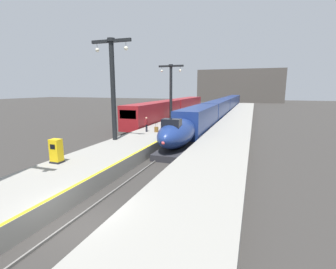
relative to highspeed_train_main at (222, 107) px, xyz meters
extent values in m
plane|color=#33302D|center=(0.00, -47.05, -1.97)|extent=(260.00, 260.00, 0.00)
cube|color=gray|center=(-4.05, -22.30, -1.44)|extent=(4.80, 110.00, 1.05)
cube|color=gray|center=(4.05, -22.30, -1.44)|extent=(4.80, 110.00, 1.05)
cube|color=yellow|center=(-1.77, -22.30, -0.91)|extent=(0.20, 107.80, 0.01)
cube|color=slate|center=(-0.75, -19.55, -1.91)|extent=(0.08, 110.00, 0.12)
cube|color=slate|center=(0.75, -19.55, -1.91)|extent=(0.08, 110.00, 0.12)
cube|color=slate|center=(-8.85, -19.55, -1.91)|extent=(0.08, 110.00, 0.12)
cube|color=slate|center=(-7.35, -19.55, -1.91)|extent=(0.08, 110.00, 0.12)
ellipsoid|color=navy|center=(0.00, -33.35, -0.14)|extent=(2.78, 7.84, 2.56)
cube|color=#28282D|center=(0.00, -33.74, -1.69)|extent=(2.46, 6.66, 0.55)
cube|color=black|center=(0.00, -35.11, 0.93)|extent=(1.59, 1.00, 0.90)
sphere|color=#F24C4C|center=(0.00, -37.19, -0.29)|extent=(0.28, 0.28, 0.28)
cube|color=navy|center=(0.00, -24.00, 0.11)|extent=(2.90, 14.00, 3.05)
cube|color=black|center=(-1.42, -24.00, 0.66)|extent=(0.04, 11.90, 0.80)
cube|color=black|center=(1.42, -24.00, 0.66)|extent=(0.04, 11.90, 0.80)
cube|color=silver|center=(0.00, -24.00, -1.17)|extent=(2.92, 13.30, 0.24)
cube|color=black|center=(0.00, -28.48, -1.69)|extent=(2.03, 2.20, 0.56)
cube|color=black|center=(0.00, -19.52, -1.69)|extent=(2.03, 2.20, 0.56)
cube|color=navy|center=(0.00, -7.40, 0.11)|extent=(2.90, 18.00, 3.05)
cube|color=black|center=(-1.42, -7.40, 0.66)|extent=(0.04, 15.84, 0.80)
cube|color=black|center=(1.42, -7.40, 0.66)|extent=(0.04, 15.84, 0.80)
cube|color=black|center=(0.00, -13.52, -1.69)|extent=(2.03, 2.20, 0.56)
cube|color=black|center=(0.00, -1.28, -1.69)|extent=(2.03, 2.20, 0.56)
cube|color=navy|center=(0.00, 11.20, 0.11)|extent=(2.90, 18.00, 3.05)
cube|color=black|center=(-1.42, 11.20, 0.66)|extent=(0.04, 15.84, 0.80)
cube|color=black|center=(1.42, 11.20, 0.66)|extent=(0.04, 15.84, 0.80)
cube|color=black|center=(0.00, 5.08, -1.69)|extent=(2.03, 2.20, 0.56)
cube|color=black|center=(0.00, 17.32, -1.69)|extent=(2.03, 2.20, 0.56)
cube|color=navy|center=(0.00, 29.80, 0.11)|extent=(2.90, 18.00, 3.05)
cube|color=black|center=(-1.42, 29.80, 0.66)|extent=(0.04, 15.84, 0.80)
cube|color=black|center=(1.42, 29.80, 0.66)|extent=(0.04, 15.84, 0.80)
cube|color=black|center=(0.00, 23.68, -1.69)|extent=(2.03, 2.20, 0.56)
cube|color=black|center=(0.00, 35.92, -1.69)|extent=(2.03, 2.20, 0.56)
cube|color=maroon|center=(-8.10, -19.08, 0.18)|extent=(2.85, 18.00, 3.30)
cube|color=black|center=(-8.10, -28.04, 0.78)|extent=(2.28, 0.08, 1.10)
cube|color=black|center=(-9.49, -19.08, 0.68)|extent=(0.04, 15.30, 0.90)
cube|color=black|center=(-6.71, -19.08, 0.68)|extent=(0.04, 15.30, 0.90)
cube|color=black|center=(-8.10, -24.84, -1.71)|extent=(2.00, 2.00, 0.52)
cube|color=black|center=(-8.10, -13.32, -1.71)|extent=(2.00, 2.00, 0.52)
cube|color=maroon|center=(-8.10, -0.48, 0.18)|extent=(2.85, 18.00, 3.30)
cylinder|color=black|center=(-5.90, -34.73, 3.74)|extent=(0.44, 0.44, 9.32)
cylinder|color=black|center=(-5.90, -34.73, 8.25)|extent=(0.68, 0.68, 0.30)
cube|color=black|center=(-5.90, -34.73, 8.15)|extent=(4.00, 0.24, 0.28)
cylinder|color=black|center=(-7.40, -34.73, 7.80)|extent=(0.03, 0.03, 0.60)
sphere|color=#EFEACC|center=(-7.40, -34.73, 7.45)|extent=(0.36, 0.36, 0.36)
cylinder|color=black|center=(-4.40, -34.73, 7.80)|extent=(0.03, 0.03, 0.60)
sphere|color=#EFEACC|center=(-4.40, -34.73, 7.45)|extent=(0.36, 0.36, 0.36)
cylinder|color=black|center=(-5.90, -17.96, 3.34)|extent=(0.44, 0.44, 8.52)
cylinder|color=black|center=(-5.90, -17.96, 7.45)|extent=(0.68, 0.68, 0.30)
cube|color=black|center=(-5.90, -17.96, 7.35)|extent=(4.00, 0.24, 0.28)
cylinder|color=black|center=(-7.40, -17.96, 7.00)|extent=(0.03, 0.03, 0.60)
sphere|color=#EFEACC|center=(-7.40, -17.96, 6.65)|extent=(0.36, 0.36, 0.36)
cylinder|color=black|center=(-4.40, -17.96, 7.00)|extent=(0.03, 0.03, 0.60)
sphere|color=#EFEACC|center=(-4.40, -17.96, 6.65)|extent=(0.36, 0.36, 0.36)
cylinder|color=#23232D|center=(-4.84, -29.81, -0.49)|extent=(0.13, 0.13, 0.85)
cylinder|color=#23232D|center=(-4.82, -29.64, -0.49)|extent=(0.13, 0.13, 0.85)
cube|color=maroon|center=(-4.83, -29.72, 0.24)|extent=(0.26, 0.40, 0.62)
cylinder|color=maroon|center=(-4.86, -29.96, 0.19)|extent=(0.09, 0.09, 0.58)
cylinder|color=maroon|center=(-4.80, -29.49, 0.19)|extent=(0.09, 0.09, 0.58)
sphere|color=tan|center=(-4.83, -29.72, 0.66)|extent=(0.22, 0.22, 0.22)
cube|color=brown|center=(-3.68, -29.57, -0.62)|extent=(0.40, 0.22, 0.60)
cylinder|color=#262628|center=(-3.78, -29.57, -0.14)|extent=(0.02, 0.02, 0.36)
cylinder|color=#262628|center=(-3.58, -29.57, -0.14)|extent=(0.02, 0.02, 0.36)
cube|color=#262628|center=(-3.68, -29.57, 0.05)|extent=(0.22, 0.03, 0.02)
cube|color=yellow|center=(-5.55, -42.53, -0.12)|extent=(0.70, 0.56, 1.60)
cube|color=black|center=(-5.55, -42.82, 0.23)|extent=(0.40, 0.02, 0.32)
cube|color=black|center=(-5.55, -42.53, -0.86)|extent=(0.76, 0.62, 0.12)
cube|color=#4C4742|center=(0.00, 54.95, 5.03)|extent=(36.00, 2.00, 14.00)
camera|label=1|loc=(6.63, -54.82, 3.95)|focal=26.10mm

